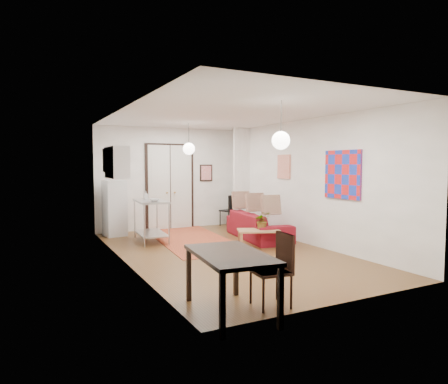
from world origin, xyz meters
name	(u,v)px	position (x,y,z in m)	size (l,w,h in m)	color
floor	(225,252)	(0.00, 0.00, 0.00)	(7.00, 7.00, 0.00)	brown
ceiling	(225,114)	(0.00, 0.00, 2.90)	(4.20, 7.00, 0.02)	silver
wall_back	(169,178)	(0.00, 3.50, 1.45)	(4.20, 0.02, 2.90)	white
wall_front	(346,195)	(0.00, -3.50, 1.45)	(4.20, 0.02, 2.90)	white
wall_left	(125,186)	(-2.10, 0.00, 1.45)	(0.02, 7.00, 2.90)	white
wall_right	(305,182)	(2.10, 0.00, 1.45)	(0.02, 7.00, 2.90)	white
double_doors	(170,187)	(0.00, 3.46, 1.20)	(1.44, 0.06, 2.50)	silver
stub_partition	(242,178)	(1.85, 2.55, 1.45)	(0.50, 0.10, 2.90)	white
wall_cabinet	(117,162)	(-1.92, 1.50, 1.90)	(0.35, 1.00, 0.70)	silver
painting_popart	(343,174)	(2.08, -1.25, 1.65)	(0.05, 1.00, 1.00)	red
painting_abstract	(284,167)	(2.08, 0.80, 1.80)	(0.05, 0.50, 0.60)	#F4EBCB
poster_back	(206,173)	(1.15, 3.47, 1.60)	(0.40, 0.03, 0.50)	red
print_left	(105,160)	(-2.07, 2.00, 1.95)	(0.03, 0.44, 0.54)	#9E5F41
pendant_back	(189,149)	(0.00, 2.00, 2.25)	(0.30, 0.30, 0.80)	white
pendant_front	(281,140)	(0.00, -2.00, 2.25)	(0.30, 0.30, 0.80)	white
kilim_rug	(190,238)	(-0.07, 1.80, 0.01)	(1.64, 4.38, 0.01)	#C85B32
sofa	(258,225)	(1.44, 0.98, 0.33)	(0.88, 2.26, 0.66)	maroon
coffee_table	(259,232)	(0.86, 0.04, 0.35)	(1.04, 0.82, 0.41)	#B17F53
potted_plant	(262,220)	(0.96, 0.04, 0.61)	(0.36, 0.31, 0.40)	#3B6D31
kitchen_counter	(151,214)	(-1.05, 1.85, 0.66)	(0.75, 1.35, 1.00)	#ABADB0
bowl	(155,200)	(-1.05, 1.55, 1.02)	(0.23, 0.23, 0.06)	beige
soap_bottle	(146,195)	(-1.10, 2.10, 1.10)	(0.09, 0.10, 0.21)	#518AB0
fridge	(115,208)	(-1.67, 3.00, 0.72)	(0.51, 0.51, 1.45)	silver
dining_table	(230,260)	(-1.55, -3.15, 0.69)	(0.94, 1.47, 0.77)	black
dining_chair_near	(267,263)	(-0.95, -3.05, 0.55)	(0.50, 0.67, 0.96)	#3B2013
dining_chair_far	(267,263)	(-0.95, -3.05, 0.55)	(0.50, 0.67, 0.96)	#3B2013
black_side_chair	(227,207)	(1.75, 3.24, 0.55)	(0.54, 0.55, 0.94)	black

